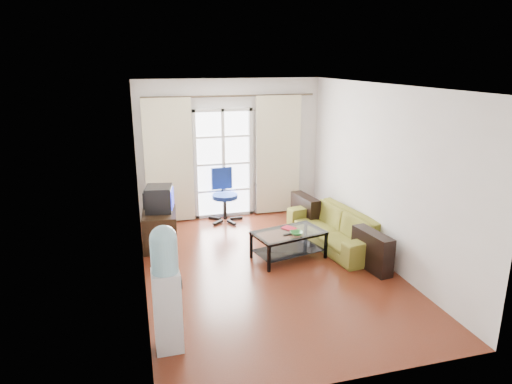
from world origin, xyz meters
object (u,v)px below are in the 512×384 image
tv_stand (160,229)px  crt_tv (158,199)px  task_chair (225,206)px  water_cooler (166,287)px  sofa (335,228)px  coffee_table (289,241)px

tv_stand → crt_tv: crt_tv is taller
task_chair → water_cooler: water_cooler is taller
crt_tv → sofa: bearing=-5.1°
sofa → water_cooler: size_ratio=1.48×
tv_stand → crt_tv: size_ratio=1.56×
sofa → water_cooler: 3.73m
task_chair → water_cooler: 4.16m
task_chair → water_cooler: (-1.41, -3.89, 0.45)m
task_chair → coffee_table: bearing=-75.4°
tv_stand → water_cooler: (-0.11, -2.92, 0.45)m
crt_tv → water_cooler: 3.00m
sofa → crt_tv: bearing=-113.5°
sofa → task_chair: size_ratio=2.07×
water_cooler → tv_stand: bearing=87.5°
crt_tv → water_cooler: size_ratio=0.37×
task_chair → crt_tv: bearing=-148.1°
sofa → tv_stand: size_ratio=2.57×
sofa → tv_stand: 2.94m
sofa → coffee_table: (-0.94, -0.32, -0.01)m
coffee_table → crt_tv: 2.28m
task_chair → sofa: bearing=-49.8°
tv_stand → task_chair: task_chair is taller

